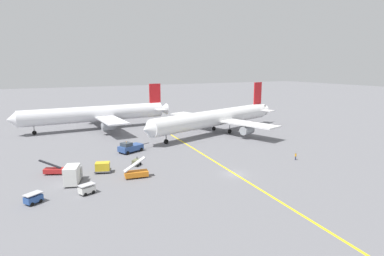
{
  "coord_description": "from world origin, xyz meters",
  "views": [
    {
      "loc": [
        -37.2,
        -51.9,
        21.56
      ],
      "look_at": [
        5.79,
        29.42,
        4.0
      ],
      "focal_mm": 30.65,
      "sensor_mm": 36.0,
      "label": 1
    }
  ],
  "objects_px": {
    "gse_gpu_cart_small": "(136,162)",
    "airliner_being_pushed": "(216,118)",
    "pushback_tug": "(130,147)",
    "gse_baggage_cart_trailing": "(87,189)",
    "gse_belt_loader_portside": "(54,170)",
    "ground_crew_wing_walker_right": "(296,156)",
    "airliner_at_gate_left": "(97,114)",
    "gse_catering_truck_tall": "(73,174)",
    "gse_container_dolly_flat": "(103,167)",
    "gse_stair_truck_yellow": "(136,173)",
    "gse_baggage_cart_near_cluster": "(33,198)"
  },
  "relations": [
    {
      "from": "gse_gpu_cart_small",
      "to": "airliner_being_pushed",
      "type": "bearing_deg",
      "value": 32.61
    },
    {
      "from": "pushback_tug",
      "to": "gse_baggage_cart_trailing",
      "type": "distance_m",
      "value": 27.56
    },
    {
      "from": "gse_belt_loader_portside",
      "to": "ground_crew_wing_walker_right",
      "type": "bearing_deg",
      "value": -16.8
    },
    {
      "from": "airliner_at_gate_left",
      "to": "airliner_being_pushed",
      "type": "distance_m",
      "value": 41.08
    },
    {
      "from": "gse_belt_loader_portside",
      "to": "gse_catering_truck_tall",
      "type": "height_order",
      "value": "gse_catering_truck_tall"
    },
    {
      "from": "gse_baggage_cart_trailing",
      "to": "gse_belt_loader_portside",
      "type": "bearing_deg",
      "value": 105.7
    },
    {
      "from": "airliner_at_gate_left",
      "to": "airliner_being_pushed",
      "type": "xyz_separation_m",
      "value": [
        32.38,
        -25.27,
        -0.25
      ]
    },
    {
      "from": "pushback_tug",
      "to": "gse_belt_loader_portside",
      "type": "relative_size",
      "value": 1.86
    },
    {
      "from": "gse_belt_loader_portside",
      "to": "gse_container_dolly_flat",
      "type": "xyz_separation_m",
      "value": [
        8.87,
        -3.58,
        0.35
      ]
    },
    {
      "from": "gse_stair_truck_yellow",
      "to": "gse_gpu_cart_small",
      "type": "bearing_deg",
      "value": 71.8
    },
    {
      "from": "airliner_being_pushed",
      "to": "gse_container_dolly_flat",
      "type": "xyz_separation_m",
      "value": [
        -41.54,
        -23.08,
        -3.78
      ]
    },
    {
      "from": "gse_baggage_cart_trailing",
      "to": "gse_gpu_cart_small",
      "type": "bearing_deg",
      "value": 42.69
    },
    {
      "from": "gse_catering_truck_tall",
      "to": "gse_stair_truck_yellow",
      "type": "bearing_deg",
      "value": -12.62
    },
    {
      "from": "gse_container_dolly_flat",
      "to": "gse_gpu_cart_small",
      "type": "bearing_deg",
      "value": 10.04
    },
    {
      "from": "airliner_at_gate_left",
      "to": "gse_baggage_cart_trailing",
      "type": "distance_m",
      "value": 60.42
    },
    {
      "from": "airliner_at_gate_left",
      "to": "ground_crew_wing_walker_right",
      "type": "distance_m",
      "value": 68.45
    },
    {
      "from": "airliner_at_gate_left",
      "to": "gse_baggage_cart_near_cluster",
      "type": "height_order",
      "value": "airliner_at_gate_left"
    },
    {
      "from": "gse_stair_truck_yellow",
      "to": "gse_baggage_cart_near_cluster",
      "type": "xyz_separation_m",
      "value": [
        -18.33,
        -4.15,
        -0.16
      ]
    },
    {
      "from": "gse_baggage_cart_near_cluster",
      "to": "pushback_tug",
      "type": "bearing_deg",
      "value": 45.25
    },
    {
      "from": "gse_container_dolly_flat",
      "to": "gse_stair_truck_yellow",
      "type": "xyz_separation_m",
      "value": [
        5.08,
        -6.17,
        -0.15
      ]
    },
    {
      "from": "pushback_tug",
      "to": "gse_catering_truck_tall",
      "type": "bearing_deg",
      "value": -134.16
    },
    {
      "from": "pushback_tug",
      "to": "gse_gpu_cart_small",
      "type": "relative_size",
      "value": 3.52
    },
    {
      "from": "gse_belt_loader_portside",
      "to": "gse_container_dolly_flat",
      "type": "bearing_deg",
      "value": -21.98
    },
    {
      "from": "airliner_being_pushed",
      "to": "gse_baggage_cart_trailing",
      "type": "height_order",
      "value": "airliner_being_pushed"
    },
    {
      "from": "gse_catering_truck_tall",
      "to": "airliner_being_pushed",
      "type": "bearing_deg",
      "value": 29.19
    },
    {
      "from": "gse_stair_truck_yellow",
      "to": "gse_baggage_cart_trailing",
      "type": "relative_size",
      "value": 1.56
    },
    {
      "from": "gse_stair_truck_yellow",
      "to": "gse_gpu_cart_small",
      "type": "relative_size",
      "value": 1.85
    },
    {
      "from": "gse_stair_truck_yellow",
      "to": "gse_belt_loader_portside",
      "type": "bearing_deg",
      "value": 145.03
    },
    {
      "from": "gse_baggage_cart_trailing",
      "to": "gse_baggage_cart_near_cluster",
      "type": "bearing_deg",
      "value": -179.34
    },
    {
      "from": "airliner_at_gate_left",
      "to": "gse_baggage_cart_near_cluster",
      "type": "relative_size",
      "value": 17.01
    },
    {
      "from": "gse_baggage_cart_trailing",
      "to": "gse_catering_truck_tall",
      "type": "xyz_separation_m",
      "value": [
        -1.3,
        6.59,
        0.9
      ]
    },
    {
      "from": "gse_stair_truck_yellow",
      "to": "gse_container_dolly_flat",
      "type": "bearing_deg",
      "value": 129.43
    },
    {
      "from": "gse_catering_truck_tall",
      "to": "gse_baggage_cart_near_cluster",
      "type": "bearing_deg",
      "value": -136.17
    },
    {
      "from": "ground_crew_wing_walker_right",
      "to": "gse_belt_loader_portside",
      "type": "bearing_deg",
      "value": 163.2
    },
    {
      "from": "gse_belt_loader_portside",
      "to": "ground_crew_wing_walker_right",
      "type": "xyz_separation_m",
      "value": [
        50.6,
        -15.28,
        0.06
      ]
    },
    {
      "from": "gse_belt_loader_portside",
      "to": "gse_gpu_cart_small",
      "type": "height_order",
      "value": "gse_belt_loader_portside"
    },
    {
      "from": "pushback_tug",
      "to": "gse_baggage_cart_near_cluster",
      "type": "bearing_deg",
      "value": -134.75
    },
    {
      "from": "pushback_tug",
      "to": "ground_crew_wing_walker_right",
      "type": "xyz_separation_m",
      "value": [
        31.87,
        -24.69,
        -0.39
      ]
    },
    {
      "from": "gse_container_dolly_flat",
      "to": "gse_baggage_cart_trailing",
      "type": "height_order",
      "value": "gse_container_dolly_flat"
    },
    {
      "from": "pushback_tug",
      "to": "gse_stair_truck_yellow",
      "type": "relative_size",
      "value": 1.91
    },
    {
      "from": "airliner_being_pushed",
      "to": "gse_gpu_cart_small",
      "type": "distance_m",
      "value": 40.57
    },
    {
      "from": "gse_belt_loader_portside",
      "to": "gse_container_dolly_flat",
      "type": "distance_m",
      "value": 9.57
    },
    {
      "from": "gse_belt_loader_portside",
      "to": "gse_gpu_cart_small",
      "type": "distance_m",
      "value": 16.57
    },
    {
      "from": "gse_belt_loader_portside",
      "to": "gse_stair_truck_yellow",
      "type": "relative_size",
      "value": 1.03
    },
    {
      "from": "gse_baggage_cart_trailing",
      "to": "gse_baggage_cart_near_cluster",
      "type": "relative_size",
      "value": 0.99
    },
    {
      "from": "gse_belt_loader_portside",
      "to": "gse_gpu_cart_small",
      "type": "bearing_deg",
      "value": -7.78
    },
    {
      "from": "airliner_being_pushed",
      "to": "pushback_tug",
      "type": "bearing_deg",
      "value": -162.33
    },
    {
      "from": "gse_belt_loader_portside",
      "to": "gse_container_dolly_flat",
      "type": "relative_size",
      "value": 1.33
    },
    {
      "from": "gse_catering_truck_tall",
      "to": "pushback_tug",
      "type": "bearing_deg",
      "value": 45.84
    },
    {
      "from": "airliner_being_pushed",
      "to": "gse_baggage_cart_near_cluster",
      "type": "height_order",
      "value": "airliner_being_pushed"
    }
  ]
}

